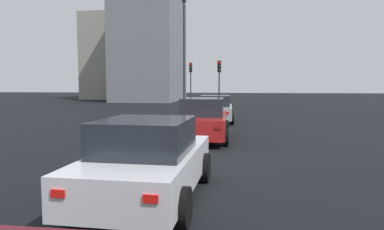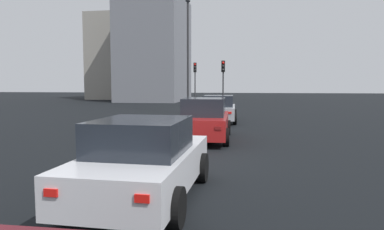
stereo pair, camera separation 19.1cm
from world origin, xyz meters
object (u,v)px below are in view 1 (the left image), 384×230
object	(u,v)px
car_white_third	(148,160)
traffic_light_near_left	(219,75)
street_lamp_kerbside	(184,48)
car_silver_lead	(216,109)
car_red_second	(203,120)
traffic_light_near_right	(191,75)

from	to	relation	value
car_white_third	traffic_light_near_left	xyz separation A→B (m)	(21.17, -0.27, 2.16)
car_white_third	street_lamp_kerbside	distance (m)	20.02
car_silver_lead	traffic_light_near_left	bearing A→B (deg)	0.07
car_silver_lead	street_lamp_kerbside	size ratio (longest dim) A/B	0.53
car_white_third	street_lamp_kerbside	bearing A→B (deg)	8.87
traffic_light_near_left	street_lamp_kerbside	xyz separation A→B (m)	(-1.72, 2.54, 1.99)
car_silver_lead	street_lamp_kerbside	world-z (taller)	street_lamp_kerbside
car_red_second	traffic_light_near_left	size ratio (longest dim) A/B	1.11
car_silver_lead	car_red_second	xyz separation A→B (m)	(-6.57, 0.09, 0.04)
car_silver_lead	car_white_third	size ratio (longest dim) A/B	1.06
car_red_second	street_lamp_kerbside	bearing A→B (deg)	10.75
car_white_third	car_red_second	bearing A→B (deg)	-0.66
car_silver_lead	car_white_third	xyz separation A→B (m)	(-13.65, 0.44, -0.00)
car_silver_lead	car_red_second	bearing A→B (deg)	177.97
car_silver_lead	traffic_light_near_left	distance (m)	7.82
street_lamp_kerbside	traffic_light_near_right	bearing A→B (deg)	3.63
car_red_second	traffic_light_near_right	world-z (taller)	traffic_light_near_right
car_red_second	car_silver_lead	bearing A→B (deg)	-2.00
traffic_light_near_left	street_lamp_kerbside	bearing A→B (deg)	-55.27
car_white_third	traffic_light_near_left	size ratio (longest dim) A/B	1.04
car_red_second	street_lamp_kerbside	distance (m)	13.29
traffic_light_near_left	traffic_light_near_right	size ratio (longest dim) A/B	0.95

